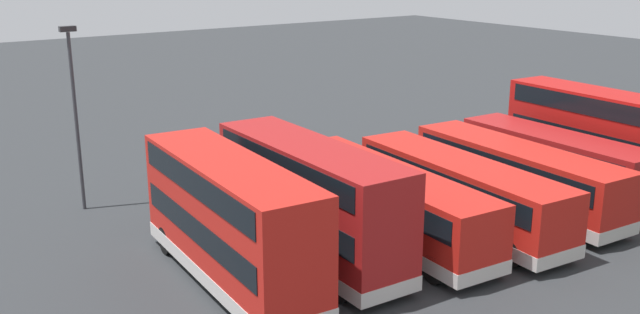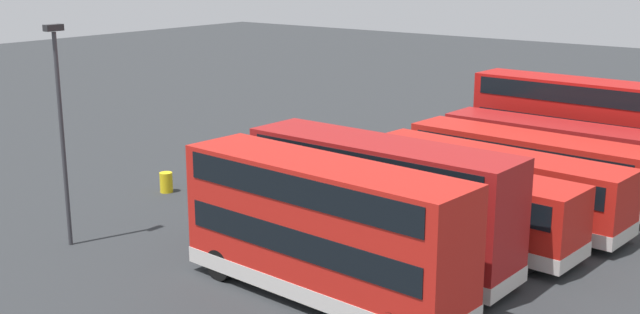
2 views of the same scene
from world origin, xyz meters
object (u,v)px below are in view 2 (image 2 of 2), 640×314
object	(u,v)px
bus_double_decker_seventh	(323,227)
lamp_post_tall	(61,120)
bus_single_deck_fifth	(435,198)
bus_single_deck_third	(528,164)
waste_bin_yellow	(166,182)
bus_single_deck_fourth	(494,183)
bus_single_deck_second	(547,149)
bus_double_decker_near_end	(572,119)
car_hatchback_silver	(252,169)
bus_double_decker_sixth	(380,200)

from	to	relation	value
bus_double_decker_seventh	lamp_post_tall	xyz separation A→B (m)	(1.98, -10.73, 2.44)
bus_single_deck_fifth	bus_double_decker_seventh	size ratio (longest dim) A/B	1.13
bus_single_deck_third	waste_bin_yellow	distance (m)	16.74
bus_double_decker_seventh	waste_bin_yellow	world-z (taller)	bus_double_decker_seventh
bus_single_deck_fourth	bus_single_deck_fifth	size ratio (longest dim) A/B	0.97
bus_single_deck_second	bus_double_decker_near_end	bearing A→B (deg)	-175.10
lamp_post_tall	waste_bin_yellow	world-z (taller)	lamp_post_tall
car_hatchback_silver	lamp_post_tall	world-z (taller)	lamp_post_tall
bus_single_deck_second	bus_single_deck_third	world-z (taller)	same
bus_single_deck_second	bus_single_deck_fourth	xyz separation A→B (m)	(7.16, 0.64, 0.00)
bus_double_decker_near_end	bus_single_deck_fourth	size ratio (longest dim) A/B	0.92
bus_single_deck_fifth	bus_double_decker_sixth	world-z (taller)	bus_double_decker_sixth
bus_single_deck_fourth	bus_single_deck_fifth	world-z (taller)	same
bus_double_decker_near_end	car_hatchback_silver	world-z (taller)	bus_double_decker_near_end
bus_double_decker_sixth	bus_double_decker_seventh	distance (m)	3.53
bus_double_decker_near_end	bus_single_deck_third	bearing A→B (deg)	6.36
bus_double_decker_seventh	car_hatchback_silver	xyz separation A→B (m)	(-8.62, -11.03, -1.75)
bus_single_deck_fifth	car_hatchback_silver	xyz separation A→B (m)	(-1.34, -10.95, -0.92)
lamp_post_tall	car_hatchback_silver	bearing A→B (deg)	-178.36
bus_single_deck_second	bus_single_deck_fifth	distance (m)	10.53
bus_double_decker_near_end	lamp_post_tall	xyz separation A→B (m)	(23.78, -10.52, 2.44)
waste_bin_yellow	bus_single_deck_second	bearing A→B (deg)	133.84
bus_single_deck_fifth	lamp_post_tall	xyz separation A→B (m)	(9.26, -10.65, 3.26)
bus_single_deck_second	waste_bin_yellow	distance (m)	18.47
bus_double_decker_sixth	waste_bin_yellow	size ratio (longest dim) A/B	10.83
bus_single_deck_third	bus_single_deck_second	bearing A→B (deg)	-171.90
bus_double_decker_near_end	lamp_post_tall	size ratio (longest dim) A/B	1.25
bus_double_decker_seventh	bus_single_deck_second	bearing A→B (deg)	179.57
bus_double_decker_near_end	bus_single_deck_second	distance (m)	4.09
bus_single_deck_second	bus_single_deck_third	distance (m)	3.36
bus_single_deck_fourth	lamp_post_tall	distance (m)	17.39
bus_double_decker_seventh	waste_bin_yellow	bearing A→B (deg)	-110.94
bus_single_deck_second	lamp_post_tall	distance (m)	22.81
bus_single_deck_third	bus_single_deck_fifth	distance (m)	7.23
bus_double_decker_near_end	car_hatchback_silver	size ratio (longest dim) A/B	2.58
car_hatchback_silver	lamp_post_tall	xyz separation A→B (m)	(10.60, 0.30, 4.19)
bus_single_deck_second	bus_single_deck_third	bearing A→B (deg)	8.10
bus_single_deck_fourth	bus_double_decker_seventh	world-z (taller)	bus_double_decker_seventh
bus_single_deck_fifth	bus_double_decker_seventh	bearing A→B (deg)	0.62
bus_single_deck_fourth	waste_bin_yellow	bearing A→B (deg)	-68.05
waste_bin_yellow	bus_single_deck_fifth	bearing A→B (deg)	99.73
bus_single_deck_fifth	waste_bin_yellow	distance (m)	13.33
bus_double_decker_near_end	lamp_post_tall	bearing A→B (deg)	-23.87
car_hatchback_silver	bus_double_decker_seventh	bearing A→B (deg)	51.99
bus_single_deck_fifth	bus_double_decker_seventh	world-z (taller)	bus_double_decker_seventh
bus_single_deck_fifth	car_hatchback_silver	bearing A→B (deg)	-96.99
bus_double_decker_sixth	bus_single_deck_fifth	bearing A→B (deg)	178.44
car_hatchback_silver	waste_bin_yellow	bearing A→B (deg)	-30.74
bus_double_decker_sixth	waste_bin_yellow	xyz separation A→B (m)	(-1.51, -12.99, -1.97)
bus_single_deck_second	bus_single_deck_third	size ratio (longest dim) A/B	0.90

